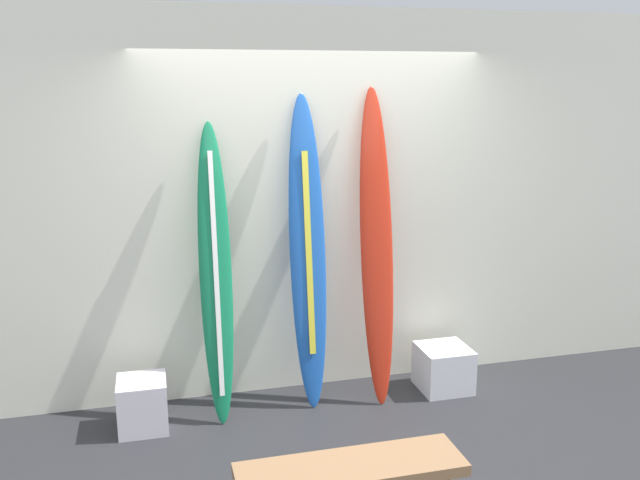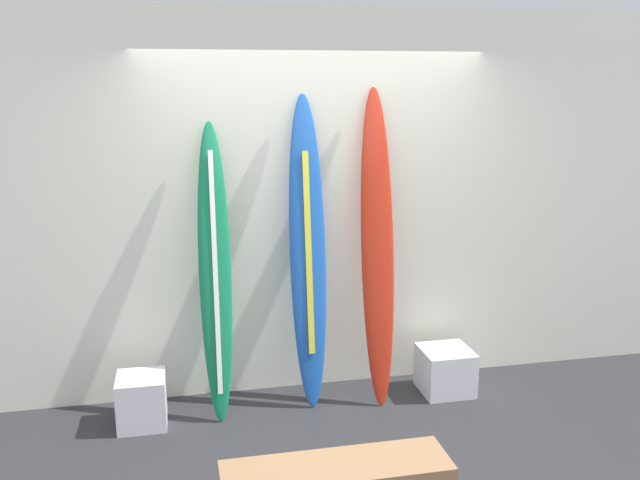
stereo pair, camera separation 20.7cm
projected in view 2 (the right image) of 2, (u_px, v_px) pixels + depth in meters
name	position (u px, v px, depth m)	size (l,w,h in m)	color
ground	(354.00, 470.00, 4.17)	(8.00, 8.00, 0.04)	#292A2D
wall_back	(312.00, 204.00, 5.08)	(7.20, 0.20, 2.80)	white
surfboard_emerald	(215.00, 272.00, 4.66)	(0.23, 0.48, 2.04)	#137549
surfboard_cobalt	(308.00, 253.00, 4.82)	(0.26, 0.41, 2.22)	#1C54B0
surfboard_crimson	(377.00, 248.00, 4.88)	(0.27, 0.50, 2.26)	red
display_block_left	(142.00, 401.00, 4.64)	(0.33, 0.33, 0.35)	silver
display_block_center	(445.00, 370.00, 5.14)	(0.37, 0.37, 0.33)	white
bench	(336.00, 475.00, 3.40)	(1.15, 0.33, 0.44)	#926B47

